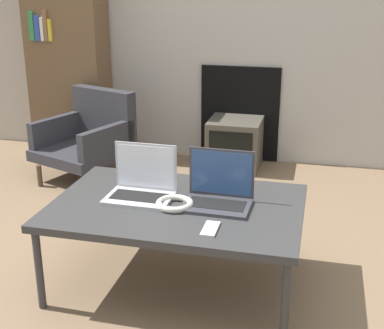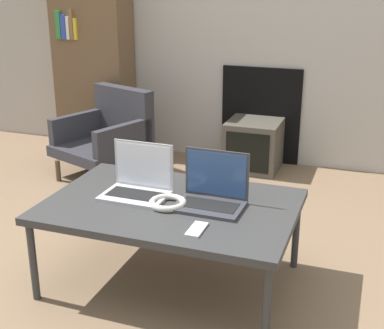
% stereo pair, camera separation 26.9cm
% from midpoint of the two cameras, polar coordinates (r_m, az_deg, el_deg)
% --- Properties ---
extents(ground_plane, '(14.00, 14.00, 0.00)m').
position_cam_midpoint_polar(ground_plane, '(2.63, -5.54, -14.34)').
color(ground_plane, '#7A6047').
extents(table, '(1.19, 0.79, 0.43)m').
position_cam_midpoint_polar(table, '(2.57, -4.62, -4.85)').
color(table, '#333333').
rests_on(table, ground_plane).
extents(laptop_left, '(0.32, 0.23, 0.25)m').
position_cam_midpoint_polar(laptop_left, '(2.64, -8.29, -2.25)').
color(laptop_left, '#B2B2B7').
rests_on(laptop_left, table).
extents(laptop_right, '(0.32, 0.23, 0.25)m').
position_cam_midpoint_polar(laptop_right, '(2.53, -0.20, -3.05)').
color(laptop_right, '#38383D').
rests_on(laptop_right, table).
extents(headphones, '(0.18, 0.18, 0.03)m').
position_cam_midpoint_polar(headphones, '(2.52, -4.83, -4.25)').
color(headphones, beige).
rests_on(headphones, table).
extents(phone, '(0.06, 0.14, 0.01)m').
position_cam_midpoint_polar(phone, '(2.30, -1.40, -6.95)').
color(phone, silver).
rests_on(phone, table).
extents(tv, '(0.41, 0.41, 0.39)m').
position_cam_midpoint_polar(tv, '(4.27, 2.80, 2.22)').
color(tv, '#4C473D').
rests_on(tv, ground_plane).
extents(armchair, '(0.75, 0.76, 0.64)m').
position_cam_midpoint_polar(armchair, '(4.17, -12.61, 3.06)').
color(armchair, '#2D2D33').
rests_on(armchair, ground_plane).
extents(bookshelf, '(0.63, 0.32, 1.76)m').
position_cam_midpoint_polar(bookshelf, '(4.65, -14.80, 11.72)').
color(bookshelf, brown).
rests_on(bookshelf, ground_plane).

